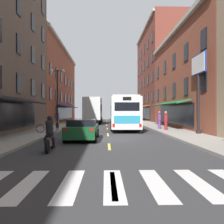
# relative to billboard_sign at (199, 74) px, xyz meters

# --- Properties ---
(ground_plane) EXTENTS (34.80, 80.00, 0.10)m
(ground_plane) POSITION_rel_billboard_sign_xyz_m (-7.05, -2.23, -4.83)
(ground_plane) COLOR #333335
(lane_centre_dashes) EXTENTS (0.14, 73.90, 0.01)m
(lane_centre_dashes) POSITION_rel_billboard_sign_xyz_m (-7.05, -2.48, -4.77)
(lane_centre_dashes) COLOR #DBCC4C
(lane_centre_dashes) RESTS_ON ground
(crosswalk_near) EXTENTS (7.10, 2.80, 0.01)m
(crosswalk_near) POSITION_rel_billboard_sign_xyz_m (-7.05, -12.23, -4.77)
(crosswalk_near) COLOR silver
(crosswalk_near) RESTS_ON ground
(sidewalk_left) EXTENTS (3.00, 80.00, 0.14)m
(sidewalk_left) POSITION_rel_billboard_sign_xyz_m (-12.95, -2.23, -4.71)
(sidewalk_left) COLOR gray
(sidewalk_left) RESTS_ON ground
(sidewalk_right) EXTENTS (3.00, 80.00, 0.14)m
(sidewalk_right) POSITION_rel_billboard_sign_xyz_m (-1.15, -2.23, -4.71)
(sidewalk_right) COLOR gray
(sidewalk_right) RESTS_ON ground
(billboard_sign) EXTENTS (0.40, 2.68, 6.16)m
(billboard_sign) POSITION_rel_billboard_sign_xyz_m (0.00, 0.00, 0.00)
(billboard_sign) COLOR black
(billboard_sign) RESTS_ON sidewalk_right
(transit_bus) EXTENTS (2.78, 11.56, 3.26)m
(transit_bus) POSITION_rel_billboard_sign_xyz_m (-5.38, 6.90, -3.07)
(transit_bus) COLOR silver
(transit_bus) RESTS_ON ground
(box_truck) EXTENTS (2.61, 8.07, 3.80)m
(box_truck) POSITION_rel_billboard_sign_xyz_m (-9.03, 17.04, -2.81)
(box_truck) COLOR white
(box_truck) RESTS_ON ground
(sedan_near) EXTENTS (2.02, 4.28, 1.34)m
(sedan_near) POSITION_rel_billboard_sign_xyz_m (-8.73, -2.84, -4.08)
(sedan_near) COLOR #144723
(sedan_near) RESTS_ON ground
(sedan_mid) EXTENTS (2.00, 4.83, 1.33)m
(sedan_mid) POSITION_rel_billboard_sign_xyz_m (-8.86, 26.88, -4.10)
(sedan_mid) COLOR #515154
(sedan_mid) RESTS_ON ground
(motorcycle_rider) EXTENTS (0.62, 2.07, 1.66)m
(motorcycle_rider) POSITION_rel_billboard_sign_xyz_m (-9.86, -7.07, -4.07)
(motorcycle_rider) COLOR black
(motorcycle_rider) RESTS_ON ground
(bicycle_near) EXTENTS (1.69, 0.49, 0.91)m
(bicycle_near) POSITION_rel_billboard_sign_xyz_m (-12.01, 1.22, -4.28)
(bicycle_near) COLOR black
(bicycle_near) RESTS_ON sidewalk_left
(pedestrian_near) EXTENTS (0.51, 0.36, 1.77)m
(pedestrian_near) POSITION_rel_billboard_sign_xyz_m (-12.20, 6.30, -3.69)
(pedestrian_near) COLOR #B29947
(pedestrian_near) RESTS_ON sidewalk_left
(pedestrian_mid) EXTENTS (0.36, 0.36, 1.73)m
(pedestrian_mid) POSITION_rel_billboard_sign_xyz_m (-1.66, 3.52, -3.75)
(pedestrian_mid) COLOR maroon
(pedestrian_mid) RESTS_ON sidewalk_right
(pedestrian_rear) EXTENTS (0.36, 0.36, 1.72)m
(pedestrian_rear) POSITION_rel_billboard_sign_xyz_m (-1.93, 4.98, -3.75)
(pedestrian_rear) COLOR #66387F
(pedestrian_rear) RESTS_ON sidewalk_right
(street_lamp_twin) EXTENTS (1.42, 0.32, 5.75)m
(street_lamp_twin) POSITION_rel_billboard_sign_xyz_m (-11.84, 4.57, -1.47)
(street_lamp_twin) COLOR black
(street_lamp_twin) RESTS_ON sidewalk_left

